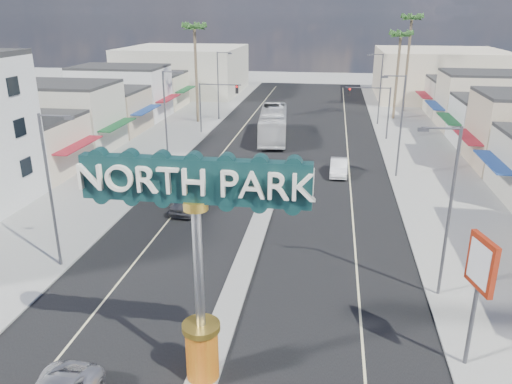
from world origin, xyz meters
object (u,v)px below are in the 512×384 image
(palm_right_mid, at_px, (401,39))
(traffic_signal_left, at_px, (215,98))
(streetlight_r_far, at_px, (379,86))
(palm_left_far, at_px, (194,32))
(palm_right_far, at_px, (411,23))
(streetlight_r_mid, at_px, (399,121))
(bank_pylon_sign, at_px, (480,271))
(car_parked_right, at_px, (339,167))
(streetlight_l_far, at_px, (219,82))
(gateway_sign, at_px, (197,247))
(city_bus, at_px, (273,124))
(streetlight_l_near, at_px, (52,184))
(streetlight_l_mid, at_px, (167,114))
(car_parked_left, at_px, (190,199))
(traffic_signal_right, at_px, (373,102))
(streetlight_r_near, at_px, (447,205))

(palm_right_mid, bearing_deg, traffic_signal_left, -151.58)
(streetlight_r_far, bearing_deg, palm_left_far, -175.12)
(palm_right_far, bearing_deg, traffic_signal_left, -143.33)
(streetlight_r_mid, height_order, bank_pylon_sign, streetlight_r_mid)
(bank_pylon_sign, bearing_deg, car_parked_right, 86.71)
(palm_right_far, height_order, car_parked_right, palm_right_far)
(streetlight_l_far, bearing_deg, streetlight_r_mid, -46.52)
(gateway_sign, bearing_deg, city_bus, 92.83)
(streetlight_r_mid, distance_m, streetlight_r_far, 22.00)
(car_parked_right, distance_m, city_bus, 14.66)
(streetlight_l_near, height_order, palm_right_far, palm_right_far)
(car_parked_right, bearing_deg, streetlight_r_far, 78.38)
(traffic_signal_left, bearing_deg, streetlight_l_near, -92.10)
(traffic_signal_left, height_order, streetlight_l_mid, streetlight_l_mid)
(car_parked_left, bearing_deg, streetlight_l_mid, 121.56)
(traffic_signal_right, height_order, city_bus, traffic_signal_right)
(streetlight_l_far, xyz_separation_m, city_bus, (8.43, -9.49, -3.33))
(streetlight_l_near, xyz_separation_m, streetlight_r_mid, (20.87, 20.00, 0.00))
(streetlight_l_near, xyz_separation_m, car_parked_right, (15.93, 19.95, -4.35))
(gateway_sign, distance_m, city_bus, 40.79)
(palm_right_mid, distance_m, car_parked_left, 41.89)
(bank_pylon_sign, bearing_deg, gateway_sign, 178.37)
(streetlight_l_far, xyz_separation_m, streetlight_r_mid, (20.87, -22.00, 0.00))
(streetlight_r_mid, bearing_deg, bank_pylon_sign, -89.45)
(palm_right_far, height_order, bank_pylon_sign, palm_right_far)
(streetlight_l_near, height_order, streetlight_l_far, same)
(traffic_signal_left, bearing_deg, streetlight_l_mid, -95.10)
(streetlight_r_mid, relative_size, car_parked_left, 1.90)
(streetlight_l_mid, height_order, bank_pylon_sign, streetlight_l_mid)
(car_parked_left, bearing_deg, gateway_sign, -66.84)
(traffic_signal_right, bearing_deg, palm_left_far, 164.85)
(car_parked_right, bearing_deg, car_parked_left, -136.10)
(streetlight_r_mid, bearing_deg, gateway_sign, -110.42)
(traffic_signal_right, height_order, palm_right_far, palm_right_far)
(gateway_sign, bearing_deg, streetlight_r_mid, 69.58)
(gateway_sign, distance_m, streetlight_l_near, 13.19)
(streetlight_l_mid, relative_size, palm_left_far, 0.69)
(streetlight_l_mid, bearing_deg, streetlight_r_mid, 0.00)
(gateway_sign, height_order, streetlight_l_mid, gateway_sign)
(traffic_signal_left, xyz_separation_m, palm_right_far, (24.18, 18.01, 8.11))
(streetlight_r_far, xyz_separation_m, car_parked_left, (-15.93, -32.28, -4.26))
(traffic_signal_right, height_order, car_parked_left, traffic_signal_right)
(streetlight_l_far, distance_m, palm_right_mid, 24.41)
(palm_left_far, bearing_deg, streetlight_r_near, -59.64)
(gateway_sign, height_order, car_parked_left, gateway_sign)
(traffic_signal_right, bearing_deg, palm_right_far, 72.10)
(bank_pylon_sign, bearing_deg, city_bus, 93.66)
(gateway_sign, height_order, streetlight_r_far, gateway_sign)
(gateway_sign, distance_m, streetlight_r_mid, 29.91)
(streetlight_l_mid, bearing_deg, car_parked_right, -0.20)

